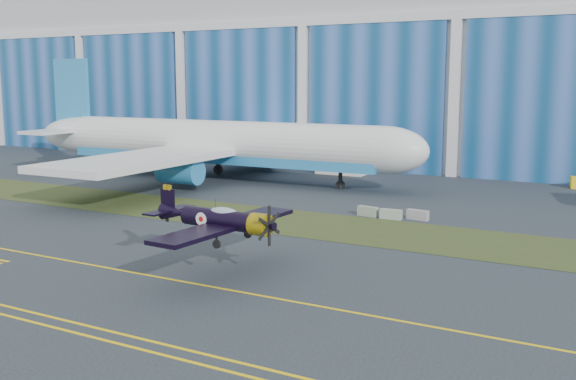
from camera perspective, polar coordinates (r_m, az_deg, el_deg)
The scene contains 12 objects.
ground at distance 45.86m, azimuth -3.43°, elevation -6.44°, with size 260.00×260.00×0.00m, color #2D353B.
grass_median at distance 57.77m, azimuth 4.10°, elevation -3.13°, with size 260.00×10.00×0.02m, color #475128.
hangar at distance 111.51m, azimuth 17.16°, elevation 10.18°, with size 220.00×45.70×30.00m.
taxiway_centreline at distance 41.91m, azimuth -7.16°, elevation -8.00°, with size 200.00×0.20×0.02m, color yellow.
edge_line_near at distance 35.17m, azimuth -16.57°, elevation -11.76°, with size 80.00×0.20×0.02m, color yellow.
edge_line_far at distance 35.82m, azimuth -15.41°, elevation -11.32°, with size 80.00×0.20×0.02m, color yellow.
warbird at distance 43.22m, azimuth -5.85°, elevation -2.46°, with size 10.82×12.83×3.66m.
jetliner at distance 84.92m, azimuth -6.04°, elevation 7.99°, with size 62.32×53.39×21.18m.
shipping_container at distance 90.20m, azimuth 4.52°, elevation 2.24°, with size 6.54×2.62×2.83m, color white.
barrier_a at distance 62.59m, azimuth 6.78°, elevation -1.81°, with size 2.00×0.60×0.90m, color gray.
barrier_b at distance 61.53m, azimuth 8.70°, elevation -2.04°, with size 2.00×0.60×0.90m, color #8F9F8C.
barrier_c at distance 61.65m, azimuth 10.92°, elevation -2.08°, with size 2.00×0.60×0.90m, color gray.
Camera 1 is at (23.94, -37.10, 12.40)m, focal length 42.00 mm.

